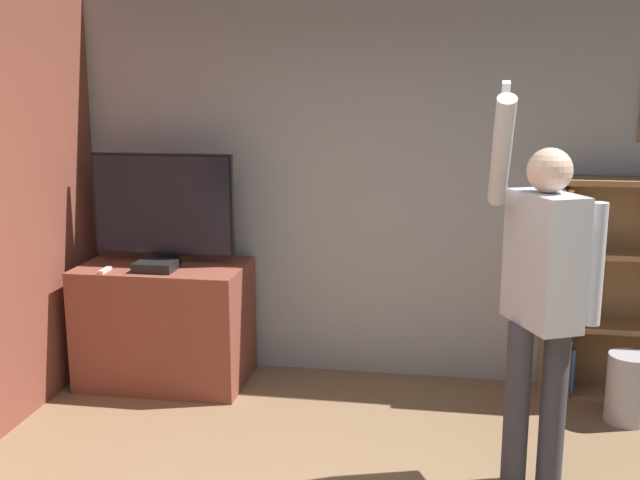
{
  "coord_description": "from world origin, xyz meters",
  "views": [
    {
      "loc": [
        0.38,
        -2.43,
        2.07
      ],
      "look_at": [
        -0.3,
        1.73,
        1.18
      ],
      "focal_mm": 42.0,
      "sensor_mm": 36.0,
      "label": 1
    }
  ],
  "objects_px": {
    "television": "(163,207)",
    "waste_bin": "(628,388)",
    "game_console": "(156,266)",
    "bookshelf": "(593,294)",
    "person": "(542,288)"
  },
  "relations": [
    {
      "from": "television",
      "to": "waste_bin",
      "type": "distance_m",
      "value": 3.23
    },
    {
      "from": "game_console",
      "to": "person",
      "type": "height_order",
      "value": "person"
    },
    {
      "from": "person",
      "to": "television",
      "type": "bearing_deg",
      "value": -139.49
    },
    {
      "from": "person",
      "to": "waste_bin",
      "type": "xyz_separation_m",
      "value": [
        0.67,
        0.88,
        -0.86
      ]
    },
    {
      "from": "person",
      "to": "waste_bin",
      "type": "bearing_deg",
      "value": 118.01
    },
    {
      "from": "game_console",
      "to": "bookshelf",
      "type": "height_order",
      "value": "bookshelf"
    },
    {
      "from": "television",
      "to": "game_console",
      "type": "relative_size",
      "value": 3.77
    },
    {
      "from": "television",
      "to": "waste_bin",
      "type": "height_order",
      "value": "television"
    },
    {
      "from": "television",
      "to": "waste_bin",
      "type": "relative_size",
      "value": 2.28
    },
    {
      "from": "television",
      "to": "bookshelf",
      "type": "relative_size",
      "value": 0.68
    },
    {
      "from": "game_console",
      "to": "bookshelf",
      "type": "bearing_deg",
      "value": 7.74
    },
    {
      "from": "television",
      "to": "waste_bin",
      "type": "xyz_separation_m",
      "value": [
        3.06,
        -0.22,
        -1.02
      ]
    },
    {
      "from": "television",
      "to": "game_console",
      "type": "height_order",
      "value": "television"
    },
    {
      "from": "game_console",
      "to": "television",
      "type": "bearing_deg",
      "value": 93.61
    },
    {
      "from": "game_console",
      "to": "bookshelf",
      "type": "relative_size",
      "value": 0.18
    }
  ]
}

